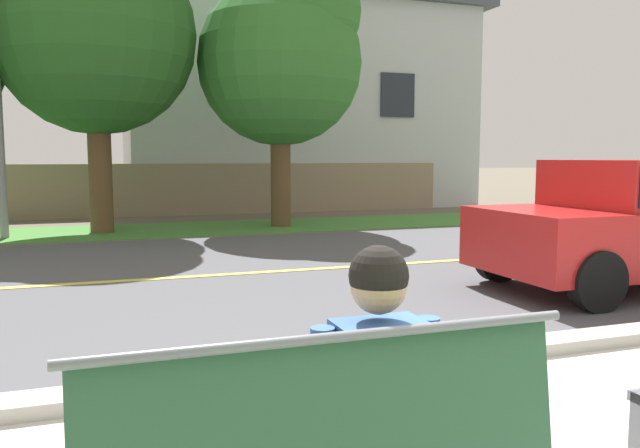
# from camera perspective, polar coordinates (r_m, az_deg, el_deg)

# --- Properties ---
(ground_plane) EXTENTS (140.00, 140.00, 0.00)m
(ground_plane) POSITION_cam_1_polar(r_m,az_deg,el_deg) (10.04, -7.58, -2.97)
(ground_plane) COLOR #665B4C
(curb_edge) EXTENTS (44.00, 0.30, 0.11)m
(curb_edge) POSITION_cam_1_polar(r_m,az_deg,el_deg) (4.77, 6.53, -12.50)
(curb_edge) COLOR #ADA89E
(curb_edge) RESTS_ON ground_plane
(street_asphalt) EXTENTS (52.00, 8.00, 0.01)m
(street_asphalt) POSITION_cam_1_polar(r_m,az_deg,el_deg) (8.59, -5.57, -4.45)
(street_asphalt) COLOR #515156
(street_asphalt) RESTS_ON ground_plane
(road_centre_line) EXTENTS (48.00, 0.14, 0.01)m
(road_centre_line) POSITION_cam_1_polar(r_m,az_deg,el_deg) (8.59, -5.57, -4.41)
(road_centre_line) COLOR #E0CC4C
(road_centre_line) RESTS_ON ground_plane
(far_verge_grass) EXTENTS (48.00, 2.80, 0.02)m
(far_verge_grass) POSITION_cam_1_polar(r_m,az_deg,el_deg) (14.05, -10.96, -0.41)
(far_verge_grass) COLOR #478438
(far_verge_grass) RESTS_ON ground_plane
(seated_person_blue) EXTENTS (0.52, 0.68, 1.25)m
(seated_person_blue) POSITION_cam_1_polar(r_m,az_deg,el_deg) (2.53, 4.35, -14.71)
(seated_person_blue) COLOR black
(seated_person_blue) RESTS_ON ground_plane
(shade_tree_left) EXTENTS (4.06, 4.06, 6.69)m
(shade_tree_left) POSITION_cam_1_polar(r_m,az_deg,el_deg) (13.97, -19.28, 17.23)
(shade_tree_left) COLOR brown
(shade_tree_left) RESTS_ON ground_plane
(shade_tree_centre) EXTENTS (3.65, 3.65, 6.02)m
(shade_tree_centre) POSITION_cam_1_polar(r_m,az_deg,el_deg) (14.36, -3.14, 15.46)
(shade_tree_centre) COLOR brown
(shade_tree_centre) RESTS_ON ground_plane
(garden_wall) EXTENTS (13.00, 0.36, 1.40)m
(garden_wall) POSITION_cam_1_polar(r_m,az_deg,el_deg) (17.57, -8.89, 3.18)
(garden_wall) COLOR gray
(garden_wall) RESTS_ON ground_plane
(house_across_street) EXTENTS (11.50, 6.91, 6.83)m
(house_across_street) POSITION_cam_1_polar(r_m,az_deg,el_deg) (21.42, -2.70, 11.14)
(house_across_street) COLOR #B7BCC1
(house_across_street) RESTS_ON ground_plane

